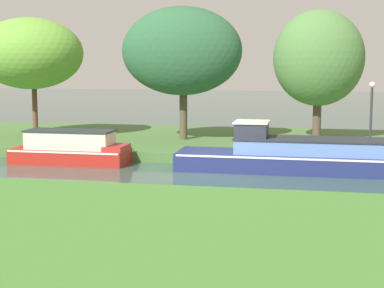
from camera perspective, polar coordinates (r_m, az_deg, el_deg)
ground_plane at (r=21.83m, az=1.65°, el=-2.83°), size 120.00×120.00×0.00m
riverbank_far at (r=28.64m, az=4.04°, el=0.12°), size 72.00×10.00×0.40m
riverbank_near at (r=13.25m, az=-5.09°, el=-9.06°), size 72.00×10.00×0.40m
red_barge at (r=24.48m, az=-11.21°, el=-0.46°), size 4.60×1.65×1.32m
navy_narrowboat at (r=22.61m, az=12.29°, el=-1.18°), size 10.81×2.12×1.81m
willow_tree_left at (r=29.86m, az=-14.90°, el=8.16°), size 5.08×4.28×5.62m
willow_tree_centre at (r=27.66m, az=-1.00°, el=8.65°), size 5.48×3.20×6.03m
willow_tree_right at (r=28.60m, az=11.73°, el=7.84°), size 4.12×3.39×5.92m
lamp_post at (r=25.30m, az=16.39°, el=3.28°), size 0.24×0.24×2.79m
mooring_post_near at (r=24.16m, az=4.53°, el=-0.04°), size 0.16×0.16×0.67m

